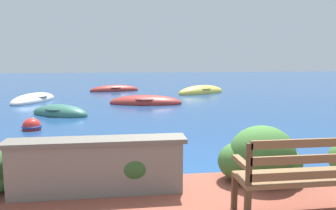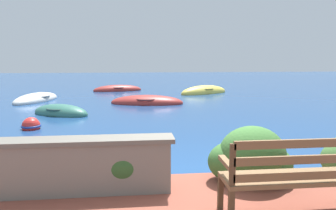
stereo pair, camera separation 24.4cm
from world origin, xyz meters
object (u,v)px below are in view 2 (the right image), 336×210
at_px(park_bench, 294,174).
at_px(rowboat_outer, 204,92).
at_px(mooring_buoy, 31,126).
at_px(rowboat_far, 36,100).
at_px(rowboat_distant, 118,90).
at_px(rowboat_mid, 147,102).
at_px(rowboat_nearest, 61,113).

distance_m(park_bench, rowboat_outer, 14.82).
distance_m(park_bench, mooring_buoy, 7.66).
height_order(rowboat_far, rowboat_distant, rowboat_far).
height_order(rowboat_mid, rowboat_distant, rowboat_mid).
bearing_deg(mooring_buoy, rowboat_mid, 53.79).
bearing_deg(rowboat_distant, rowboat_mid, -88.02).
height_order(rowboat_nearest, rowboat_distant, rowboat_nearest).
relative_size(rowboat_nearest, mooring_buoy, 4.40).
xyz_separation_m(rowboat_far, mooring_buoy, (1.59, -6.25, 0.03)).
xyz_separation_m(park_bench, rowboat_far, (-6.20, 12.33, -0.65)).
height_order(rowboat_outer, rowboat_distant, rowboat_outer).
bearing_deg(park_bench, rowboat_distant, 106.33).
relative_size(rowboat_mid, rowboat_far, 1.01).
relative_size(rowboat_mid, rowboat_distant, 1.08).
height_order(park_bench, mooring_buoy, park_bench).
distance_m(park_bench, rowboat_mid, 10.90).
xyz_separation_m(rowboat_far, rowboat_outer, (8.44, 2.31, 0.01)).
height_order(rowboat_nearest, rowboat_far, rowboat_far).
xyz_separation_m(rowboat_nearest, mooring_buoy, (-0.33, -2.33, 0.03)).
bearing_deg(rowboat_mid, park_bench, -74.17).
bearing_deg(rowboat_outer, rowboat_mid, 19.43).
height_order(rowboat_far, rowboat_outer, rowboat_outer).
distance_m(rowboat_mid, rowboat_outer, 5.10).
bearing_deg(rowboat_mid, rowboat_far, 173.27).
bearing_deg(rowboat_mid, mooring_buoy, -116.40).
bearing_deg(rowboat_nearest, rowboat_outer, 72.89).
bearing_deg(park_bench, rowboat_far, 123.98).
xyz_separation_m(rowboat_outer, rowboat_distant, (-4.89, 1.96, -0.01)).
xyz_separation_m(park_bench, rowboat_distant, (-2.65, 16.60, -0.65)).
bearing_deg(rowboat_mid, rowboat_outer, 58.28).
bearing_deg(rowboat_mid, rowboat_nearest, -132.67).
bearing_deg(rowboat_outer, rowboat_far, -13.72).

